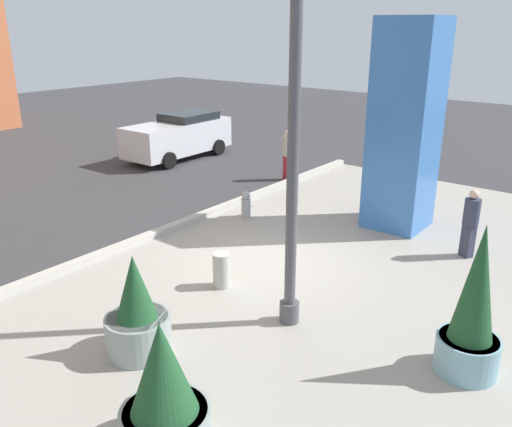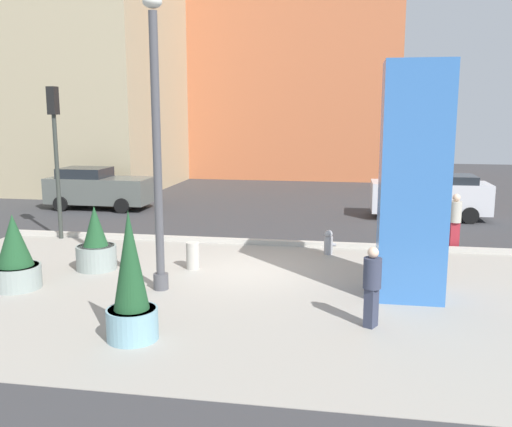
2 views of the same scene
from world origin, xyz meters
name	(u,v)px [view 1 (image 1 of 2)]	position (x,y,z in m)	size (l,w,h in m)	color
ground_plane	(149,223)	(0.00, 4.00, 0.00)	(60.00, 60.00, 0.00)	#38383A
plaza_pavement	(340,286)	(0.00, -2.00, 0.00)	(18.00, 10.00, 0.02)	#9E998E
curb_strip	(171,227)	(0.00, 3.12, 0.08)	(18.00, 0.24, 0.16)	#B7B2A8
lamp_post	(293,145)	(-1.80, -1.96, 3.31)	(0.44, 0.44, 6.79)	#4C4C51
art_pillar_blue	(405,127)	(4.06, -1.40, 2.68)	(1.48, 1.48, 5.36)	#3870BC
potted_plant_near_right	(137,317)	(-4.12, -0.55, 0.67)	(1.08, 1.08, 1.76)	gray
potted_plant_curbside	(473,314)	(-1.30, -4.98, 1.03)	(0.97, 0.97, 2.49)	#7AA8B7
potted_plant_mid_plaza	(164,397)	(-5.29, -2.48, 0.78)	(1.17, 1.17, 1.84)	gray
fire_hydrant	(246,205)	(2.03, 2.20, 0.37)	(0.36, 0.26, 0.75)	#99999E
concrete_bollard	(222,270)	(-1.54, -0.07, 0.38)	(0.36, 0.36, 0.75)	#B2ADA3
car_passing_lane	(179,136)	(5.79, 8.79, 0.92)	(4.60, 2.10, 1.77)	silver
pedestrian_crossing	(471,220)	(3.15, -3.56, 0.91)	(0.48, 0.48, 1.65)	#33384C
pedestrian_on_sidewalk	(287,152)	(5.86, 3.49, 0.98)	(0.40, 0.40, 1.76)	maroon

